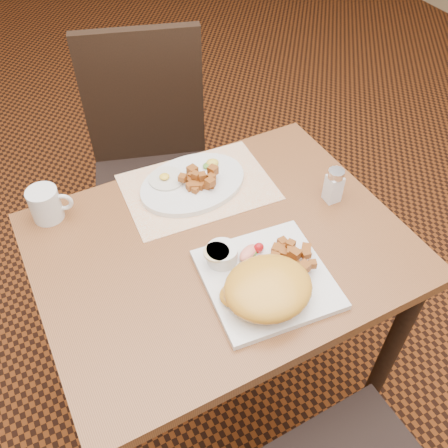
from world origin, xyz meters
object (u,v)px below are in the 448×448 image
(table, at_px, (222,271))
(coffee_mug, at_px, (46,204))
(plate_square, at_px, (267,279))
(plate_oval, at_px, (193,184))
(chair_far, at_px, (151,158))
(salt_shaker, at_px, (334,185))

(table, relative_size, coffee_mug, 8.31)
(plate_square, relative_size, plate_oval, 0.92)
(plate_oval, bearing_deg, coffee_mug, 170.17)
(chair_far, distance_m, coffee_mug, 0.60)
(plate_square, bearing_deg, coffee_mug, 131.56)
(chair_far, height_order, plate_square, chair_far)
(chair_far, bearing_deg, salt_shaker, 131.65)
(coffee_mug, bearing_deg, chair_far, 41.91)
(chair_far, distance_m, salt_shaker, 0.76)
(table, relative_size, plate_oval, 2.96)
(plate_square, xyz_separation_m, salt_shaker, (0.30, 0.16, 0.04))
(table, bearing_deg, chair_far, 85.66)
(chair_far, height_order, plate_oval, chair_far)
(plate_oval, relative_size, coffee_mug, 2.81)
(salt_shaker, bearing_deg, table, -179.15)
(plate_oval, xyz_separation_m, salt_shaker, (0.31, -0.22, 0.04))
(table, relative_size, plate_square, 3.21)
(table, height_order, plate_square, plate_square)
(plate_square, bearing_deg, table, 104.45)
(salt_shaker, xyz_separation_m, coffee_mug, (-0.69, 0.29, -0.01))
(table, height_order, coffee_mug, coffee_mug)
(table, xyz_separation_m, coffee_mug, (-0.35, 0.29, 0.15))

